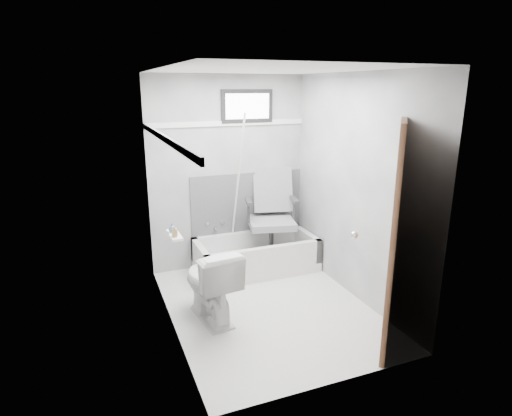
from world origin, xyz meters
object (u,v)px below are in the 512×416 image
toilet (210,283)px  soap_bottle_a (175,231)px  bathtub (256,255)px  office_chair (271,216)px  door (442,247)px  soap_bottle_b (172,227)px

toilet → soap_bottle_a: size_ratio=7.42×
bathtub → office_chair: 0.52m
door → bathtub: bearing=108.7°
bathtub → soap_bottle_b: 1.59m
soap_bottle_a → toilet: bearing=0.9°
office_chair → door: size_ratio=0.57×
door → soap_bottle_a: (-1.92, 1.29, -0.03)m
soap_bottle_a → soap_bottle_b: 0.14m
office_chair → soap_bottle_b: bearing=-136.3°
door → office_chair: bearing=103.5°
soap_bottle_b → bathtub: bearing=33.7°
door → soap_bottle_b: door is taller
soap_bottle_b → door: bearing=-36.7°
bathtub → soap_bottle_a: size_ratio=14.41×
office_chair → bathtub: bearing=-160.4°
bathtub → toilet: size_ratio=1.94×
toilet → office_chair: bearing=-146.0°
office_chair → door: door is taller
office_chair → door: 2.32m
bathtub → door: size_ratio=0.75×
office_chair → soap_bottle_b: office_chair is taller
door → soap_bottle_b: bearing=143.3°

